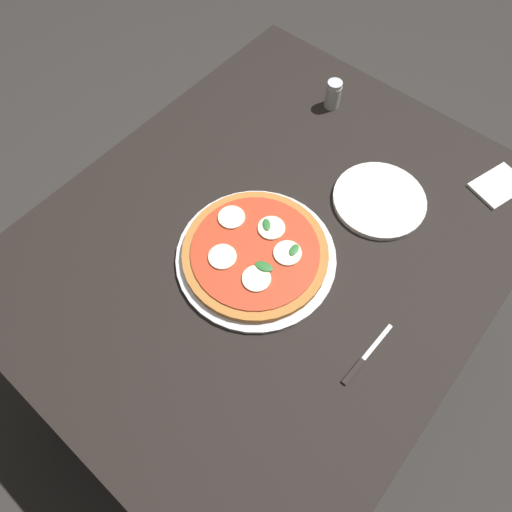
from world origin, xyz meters
name	(u,v)px	position (x,y,z in m)	size (l,w,h in m)	color
ground_plane	(267,334)	(0.00, 0.00, 0.00)	(6.00, 6.00, 0.00)	#2D2B28
dining_table	(272,254)	(0.00, 0.00, 0.62)	(1.21, 0.99, 0.72)	black
serving_tray	(256,257)	(-0.08, -0.01, 0.73)	(0.36, 0.36, 0.01)	silver
pizza	(255,252)	(-0.07, -0.01, 0.75)	(0.33, 0.33, 0.03)	#B27033
plate_white	(379,200)	(0.24, -0.14, 0.73)	(0.23, 0.23, 0.01)	white
napkin	(499,186)	(0.47, -0.34, 0.73)	(0.13, 0.09, 0.01)	white
knife	(362,361)	(-0.12, -0.33, 0.73)	(0.17, 0.02, 0.01)	black
pepper_shaker	(333,94)	(0.43, 0.14, 0.76)	(0.04, 0.04, 0.08)	#B2B7AD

